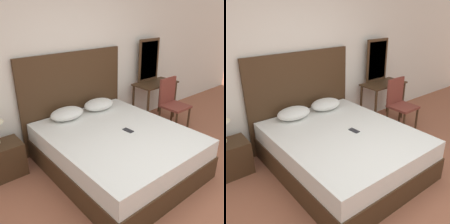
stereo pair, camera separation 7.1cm
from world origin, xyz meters
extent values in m
plane|color=#9E5B42|center=(0.00, 0.00, 0.00)|extent=(16.00, 16.00, 0.00)
cube|color=white|center=(0.00, 2.28, 1.35)|extent=(10.00, 0.06, 2.70)
cube|color=#422B19|center=(0.08, 1.17, 0.15)|extent=(1.69, 2.01, 0.30)
cube|color=white|center=(0.08, 1.17, 0.43)|extent=(1.65, 1.97, 0.24)
cube|color=#422B19|center=(0.08, 2.20, 0.73)|extent=(1.77, 0.05, 1.46)
ellipsoid|color=white|center=(-0.21, 1.95, 0.63)|extent=(0.51, 0.36, 0.17)
ellipsoid|color=white|center=(0.37, 1.95, 0.63)|extent=(0.51, 0.36, 0.17)
cube|color=#232328|center=(0.22, 1.09, 0.55)|extent=(0.08, 0.16, 0.01)
cube|color=#422B19|center=(-1.19, 1.98, 0.23)|extent=(0.52, 0.38, 0.46)
cube|color=#422B19|center=(1.69, 1.92, 0.74)|extent=(0.85, 0.46, 0.02)
cylinder|color=#422B19|center=(1.31, 1.73, 0.36)|extent=(0.04, 0.04, 0.73)
cylinder|color=#422B19|center=(2.08, 1.73, 0.36)|extent=(0.04, 0.04, 0.73)
cylinder|color=#422B19|center=(1.31, 2.11, 0.36)|extent=(0.04, 0.04, 0.73)
cylinder|color=#422B19|center=(2.08, 2.11, 0.36)|extent=(0.04, 0.04, 0.73)
cube|color=#422B19|center=(1.69, 2.12, 1.14)|extent=(0.52, 0.03, 0.79)
cube|color=#B2BCC6|center=(1.69, 2.11, 1.14)|extent=(0.44, 0.01, 0.69)
cube|color=brown|center=(1.65, 1.40, 0.44)|extent=(0.42, 0.43, 0.04)
cube|color=brown|center=(1.65, 1.60, 0.69)|extent=(0.40, 0.04, 0.46)
cylinder|color=#422B19|center=(1.47, 1.21, 0.21)|extent=(0.04, 0.04, 0.42)
cylinder|color=#422B19|center=(1.83, 1.21, 0.21)|extent=(0.04, 0.04, 0.42)
cylinder|color=#422B19|center=(1.47, 1.59, 0.21)|extent=(0.04, 0.04, 0.42)
cylinder|color=#422B19|center=(1.83, 1.59, 0.21)|extent=(0.04, 0.04, 0.42)
camera|label=1|loc=(-1.84, -1.04, 2.07)|focal=40.00mm
camera|label=2|loc=(-1.79, -1.08, 2.07)|focal=40.00mm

